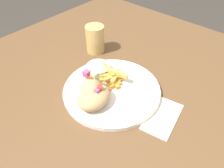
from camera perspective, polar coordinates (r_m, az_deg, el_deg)
name	(u,v)px	position (r m, az deg, el deg)	size (l,w,h in m)	color
table	(117,108)	(0.76, 1.34, -6.38)	(1.17, 1.17, 0.77)	brown
napkin	(163,117)	(0.64, 13.06, -8.29)	(0.15, 0.10, 0.00)	silver
plate	(112,90)	(0.68, 0.00, -1.51)	(0.30, 0.30, 0.02)	white
pita_sandwich_near	(94,97)	(0.62, -4.71, -3.42)	(0.12, 0.10, 0.06)	tan
pita_sandwich_far	(92,88)	(0.64, -5.31, -0.96)	(0.12, 0.11, 0.08)	tan
fries_pile	(113,78)	(0.70, 0.22, 1.65)	(0.10, 0.10, 0.04)	gold
sauce_ramekin	(98,69)	(0.73, -3.63, 3.97)	(0.08, 0.08, 0.03)	white
water_glass	(95,40)	(0.85, -4.41, 11.36)	(0.07, 0.07, 0.10)	tan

